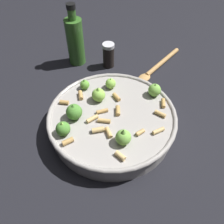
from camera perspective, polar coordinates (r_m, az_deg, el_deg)
The scene contains 5 objects.
ground_plane at distance 0.66m, azimuth -0.00°, elevation -3.73°, with size 2.40×2.40×0.00m, color black.
cooking_pan at distance 0.63m, azimuth -0.12°, elevation -1.77°, with size 0.34×0.34×0.10m.
pepper_shaker at distance 0.84m, azimuth -0.86°, elevation 13.73°, with size 0.04×0.04×0.09m.
olive_oil_bottle at distance 0.85m, azimuth -9.01°, elevation 16.91°, with size 0.06×0.06×0.21m.
wooden_spoon at distance 0.87m, azimuth 11.05°, elevation 10.91°, with size 0.24×0.12×0.02m.
Camera 1 is at (-0.39, -0.12, 0.51)m, focal length 37.41 mm.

